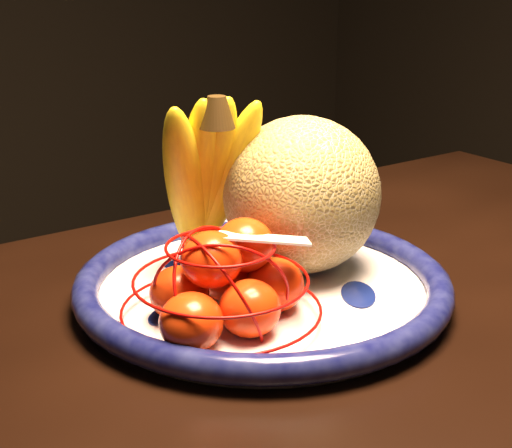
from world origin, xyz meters
TOP-DOWN VIEW (x-y plane):
  - fruit_bowl at (0.07, 0.19)m, footprint 0.34×0.34m
  - cantaloupe at (0.13, 0.21)m, footprint 0.15×0.15m
  - banana_bunch at (0.06, 0.26)m, footprint 0.12×0.12m
  - mandarin_bag at (0.01, 0.15)m, footprint 0.17×0.17m
  - price_tag at (0.03, 0.14)m, footprint 0.08×0.06m

SIDE VIEW (x-z plane):
  - fruit_bowl at x=0.07m, z-range 0.74..0.77m
  - mandarin_bag at x=0.01m, z-range 0.73..0.83m
  - price_tag at x=0.03m, z-range 0.81..0.83m
  - cantaloupe at x=0.13m, z-range 0.75..0.90m
  - banana_bunch at x=0.06m, z-range 0.75..0.94m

